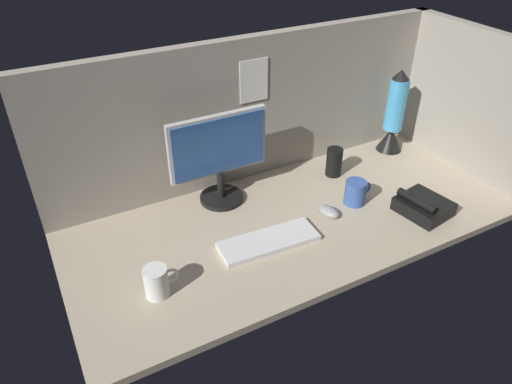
# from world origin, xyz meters

# --- Properties ---
(ground_plane) EXTENTS (1.80, 0.80, 0.03)m
(ground_plane) POSITION_xyz_m (0.00, 0.00, -0.01)
(ground_plane) COLOR tan
(cubicle_wall_back) EXTENTS (1.80, 0.06, 0.62)m
(cubicle_wall_back) POSITION_xyz_m (-0.00, 0.37, 0.31)
(cubicle_wall_back) COLOR gray
(cubicle_wall_back) RESTS_ON ground_plane
(cubicle_wall_side) EXTENTS (0.05, 0.80, 0.62)m
(cubicle_wall_side) POSITION_xyz_m (0.88, 0.00, 0.31)
(cubicle_wall_side) COLOR gray
(cubicle_wall_side) RESTS_ON ground_plane
(monitor) EXTENTS (0.41, 0.18, 0.38)m
(monitor) POSITION_xyz_m (-0.22, 0.25, 0.21)
(monitor) COLOR black
(monitor) RESTS_ON ground_plane
(keyboard) EXTENTS (0.38, 0.15, 0.02)m
(keyboard) POSITION_xyz_m (-0.18, -0.09, 0.01)
(keyboard) COLOR silver
(keyboard) RESTS_ON ground_plane
(mouse) EXTENTS (0.08, 0.11, 0.03)m
(mouse) POSITION_xyz_m (0.11, -0.05, 0.02)
(mouse) COLOR #99999E
(mouse) RESTS_ON ground_plane
(mug_ceramic_blue) EXTENTS (0.12, 0.09, 0.10)m
(mug_ceramic_blue) POSITION_xyz_m (0.26, -0.03, 0.05)
(mug_ceramic_blue) COLOR #38569E
(mug_ceramic_blue) RESTS_ON ground_plane
(mug_ceramic_white) EXTENTS (0.11, 0.08, 0.11)m
(mug_ceramic_white) POSITION_xyz_m (-0.62, -0.14, 0.05)
(mug_ceramic_white) COLOR white
(mug_ceramic_white) RESTS_ON ground_plane
(mug_black_travel) EXTENTS (0.07, 0.07, 0.13)m
(mug_black_travel) POSITION_xyz_m (0.31, 0.19, 0.06)
(mug_black_travel) COLOR black
(mug_black_travel) RESTS_ON ground_plane
(lava_lamp) EXTENTS (0.12, 0.12, 0.40)m
(lava_lamp) POSITION_xyz_m (0.69, 0.25, 0.17)
(lava_lamp) COLOR black
(lava_lamp) RESTS_ON ground_plane
(desk_phone) EXTENTS (0.20, 0.21, 0.09)m
(desk_phone) POSITION_xyz_m (0.45, -0.22, 0.03)
(desk_phone) COLOR black
(desk_phone) RESTS_ON ground_plane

